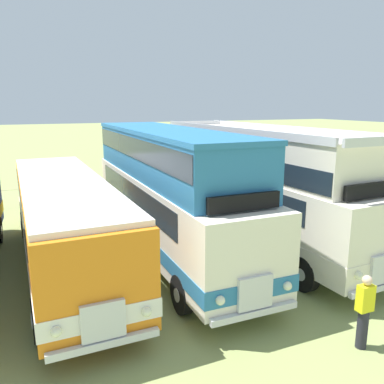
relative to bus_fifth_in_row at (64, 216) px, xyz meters
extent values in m
cylinder|color=silver|center=(-2.09, 3.47, -1.24)|extent=(0.04, 0.36, 0.36)
cube|color=orange|center=(0.00, -0.05, -0.06)|extent=(2.75, 11.43, 2.30)
cube|color=white|center=(0.00, -0.05, -0.66)|extent=(2.79, 11.47, 0.44)
cube|color=#19232D|center=(-0.01, 0.35, 0.54)|extent=(2.73, 9.03, 0.76)
cube|color=#19232D|center=(0.13, -5.67, 0.59)|extent=(2.20, 0.15, 0.90)
cube|color=silver|center=(0.13, -5.78, -0.66)|extent=(0.90, 0.14, 0.80)
cube|color=silver|center=(0.13, -5.81, -1.16)|extent=(2.30, 0.19, 0.16)
sphere|color=#EAEACC|center=(1.03, -5.77, -0.66)|extent=(0.22, 0.22, 0.22)
sphere|color=#EAEACC|center=(-0.77, -5.81, -0.66)|extent=(0.22, 0.22, 0.22)
cube|color=white|center=(0.00, -0.05, 1.16)|extent=(2.71, 11.03, 0.14)
cylinder|color=black|center=(1.24, -4.11, -1.24)|extent=(0.30, 1.05, 1.04)
cylinder|color=silver|center=(1.39, -4.11, -1.24)|extent=(0.03, 0.36, 0.36)
cylinder|color=black|center=(-1.06, -4.16, -1.24)|extent=(0.30, 1.05, 1.04)
cylinder|color=silver|center=(-1.21, -4.16, -1.24)|extent=(0.03, 0.36, 0.36)
cylinder|color=black|center=(1.06, 3.87, -1.24)|extent=(0.30, 1.05, 1.04)
cylinder|color=silver|center=(1.21, 3.87, -1.24)|extent=(0.03, 0.36, 0.36)
cylinder|color=black|center=(-1.24, 3.81, -1.24)|extent=(0.30, 1.05, 1.04)
cylinder|color=silver|center=(-1.39, 3.81, -1.24)|extent=(0.03, 0.36, 0.36)
cube|color=silver|center=(3.55, -0.24, -0.06)|extent=(2.54, 11.31, 2.30)
cube|color=teal|center=(3.55, -0.24, -0.66)|extent=(2.58, 11.35, 0.44)
cube|color=#19232D|center=(3.55, 0.16, 0.54)|extent=(2.56, 8.91, 0.76)
cube|color=#19232D|center=(3.57, -5.83, 0.59)|extent=(2.20, 0.11, 0.90)
cube|color=silver|center=(3.57, -5.94, -0.66)|extent=(0.90, 0.12, 0.80)
cube|color=silver|center=(3.57, -5.97, -1.16)|extent=(2.30, 0.15, 0.16)
sphere|color=#EAEACC|center=(4.47, -5.94, -0.66)|extent=(0.22, 0.22, 0.22)
sphere|color=#EAEACC|center=(2.67, -5.95, -0.66)|extent=(0.22, 0.22, 0.22)
cube|color=teal|center=(3.55, 0.01, 1.84)|extent=(2.43, 10.41, 1.50)
cube|color=teal|center=(3.55, 0.01, 2.66)|extent=(2.49, 10.51, 0.14)
cube|color=#19232D|center=(3.55, 0.01, 2.14)|extent=(2.47, 10.31, 0.68)
cube|color=black|center=(3.57, -5.34, 1.34)|extent=(1.90, 0.13, 0.40)
cylinder|color=black|center=(4.72, -4.28, -1.24)|extent=(0.28, 1.04, 1.04)
cylinder|color=silver|center=(4.87, -4.28, -1.24)|extent=(0.02, 0.36, 0.36)
cylinder|color=black|center=(2.42, -4.29, -1.24)|extent=(0.28, 1.04, 1.04)
cylinder|color=silver|center=(2.27, -4.29, -1.24)|extent=(0.02, 0.36, 0.36)
cylinder|color=black|center=(4.69, 3.62, -1.24)|extent=(0.28, 1.04, 1.04)
cylinder|color=silver|center=(4.84, 3.62, -1.24)|extent=(0.02, 0.36, 0.36)
cylinder|color=black|center=(2.39, 3.61, -1.24)|extent=(0.28, 1.04, 1.04)
cylinder|color=silver|center=(2.24, 3.61, -1.24)|extent=(0.02, 0.36, 0.36)
cube|color=silver|center=(7.11, -0.33, -0.06)|extent=(3.04, 11.57, 2.30)
cube|color=silver|center=(7.11, -0.33, -0.66)|extent=(3.08, 11.61, 0.44)
cube|color=#19232D|center=(7.09, 0.07, 0.54)|extent=(2.95, 9.18, 0.76)
cube|color=#19232D|center=(7.37, -6.00, 0.59)|extent=(2.20, 0.20, 0.90)
cube|color=silver|center=(7.38, -6.11, -0.66)|extent=(0.90, 0.16, 0.80)
cube|color=silver|center=(7.38, -6.14, -1.16)|extent=(2.30, 0.25, 0.16)
sphere|color=#EAEACC|center=(6.48, -6.16, -0.66)|extent=(0.22, 0.22, 0.22)
cube|color=silver|center=(7.10, -0.08, 1.84)|extent=(2.89, 10.67, 1.50)
cube|color=silver|center=(7.35, -5.56, 2.64)|extent=(2.40, 0.21, 0.24)
cube|color=silver|center=(6.87, 4.70, 2.64)|extent=(2.40, 0.21, 0.24)
cube|color=silver|center=(8.29, -0.03, 2.64)|extent=(0.60, 10.56, 0.24)
cube|color=silver|center=(5.90, -0.14, 2.64)|extent=(0.60, 10.56, 0.24)
cube|color=#19232D|center=(7.10, -0.08, 1.54)|extent=(2.93, 10.57, 0.64)
cube|color=black|center=(7.35, -5.51, 1.34)|extent=(1.90, 0.21, 0.40)
cylinder|color=black|center=(8.45, -4.41, -1.24)|extent=(0.33, 1.05, 1.04)
cylinder|color=silver|center=(8.60, -4.40, -1.24)|extent=(0.04, 0.36, 0.36)
cylinder|color=black|center=(6.15, -4.52, -1.24)|extent=(0.33, 1.05, 1.04)
cylinder|color=silver|center=(6.00, -4.52, -1.24)|extent=(0.04, 0.36, 0.36)
cylinder|color=black|center=(8.07, 3.65, -1.24)|extent=(0.33, 1.05, 1.04)
cylinder|color=silver|center=(8.22, 3.66, -1.24)|extent=(0.04, 0.36, 0.36)
cylinder|color=black|center=(5.77, 3.54, -1.24)|extent=(0.33, 1.05, 1.04)
cylinder|color=silver|center=(5.62, 3.54, -1.24)|extent=(0.04, 0.36, 0.36)
cylinder|color=#23232D|center=(5.55, -7.27, -1.31)|extent=(0.24, 0.24, 0.90)
cube|color=yellow|center=(5.55, -7.27, -0.56)|extent=(0.36, 0.22, 0.60)
sphere|color=beige|center=(5.55, -7.27, -0.14)|extent=(0.22, 0.22, 0.22)
cylinder|color=#8C704C|center=(1.00, 9.27, -1.23)|extent=(0.08, 0.08, 1.05)
cylinder|color=#8C704C|center=(10.11, 9.27, -1.23)|extent=(0.08, 0.08, 1.05)
camera|label=1|loc=(-1.06, -13.09, 3.59)|focal=37.17mm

